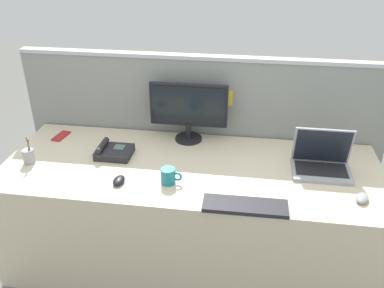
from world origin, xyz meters
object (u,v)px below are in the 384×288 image
at_px(desk_phone, 113,151).
at_px(computer_mouse_right_hand, 362,198).
at_px(laptop, 322,160).
at_px(pen_cup, 29,156).
at_px(desktop_monitor, 189,109).
at_px(keyboard_main, 245,206).
at_px(coffee_mug, 169,176).
at_px(cell_phone_red_case, 61,136).
at_px(computer_mouse_left_hand, 119,180).

xyz_separation_m(desk_phone, computer_mouse_right_hand, (1.41, -0.26, -0.01)).
bearing_deg(laptop, computer_mouse_right_hand, -57.53).
distance_m(laptop, desk_phone, 1.23).
bearing_deg(desk_phone, pen_cup, -161.50).
distance_m(desktop_monitor, keyboard_main, 0.82).
xyz_separation_m(laptop, coffee_mug, (-0.84, -0.26, -0.02)).
bearing_deg(keyboard_main, coffee_mug, 158.15).
bearing_deg(laptop, keyboard_main, -134.60).
relative_size(keyboard_main, cell_phone_red_case, 2.94).
xyz_separation_m(keyboard_main, cell_phone_red_case, (-1.24, 0.60, -0.01)).
height_order(desktop_monitor, coffee_mug, desktop_monitor).
height_order(laptop, cell_phone_red_case, laptop).
bearing_deg(cell_phone_red_case, coffee_mug, -19.97).
distance_m(laptop, cell_phone_red_case, 1.67).
distance_m(desk_phone, pen_cup, 0.49).
height_order(computer_mouse_right_hand, coffee_mug, coffee_mug).
xyz_separation_m(desktop_monitor, computer_mouse_right_hand, (0.99, -0.55, -0.20)).
xyz_separation_m(desktop_monitor, pen_cup, (-0.89, -0.44, -0.17)).
relative_size(laptop, computer_mouse_right_hand, 3.27).
distance_m(laptop, pen_cup, 1.71).
distance_m(desk_phone, keyboard_main, 0.91).
distance_m(computer_mouse_right_hand, pen_cup, 1.88).
xyz_separation_m(laptop, cell_phone_red_case, (-1.66, 0.18, -0.06)).
distance_m(cell_phone_red_case, coffee_mug, 0.93).
xyz_separation_m(desktop_monitor, computer_mouse_left_hand, (-0.30, -0.57, -0.20)).
bearing_deg(cell_phone_red_case, laptop, 1.98).
bearing_deg(laptop, cell_phone_red_case, 173.83).
bearing_deg(cell_phone_red_case, desktop_monitor, 14.25).
relative_size(desk_phone, computer_mouse_left_hand, 2.11).
distance_m(laptop, computer_mouse_left_hand, 1.15).
height_order(cell_phone_red_case, coffee_mug, coffee_mug).
relative_size(desk_phone, coffee_mug, 1.79).
distance_m(desk_phone, computer_mouse_right_hand, 1.43).
bearing_deg(desk_phone, computer_mouse_right_hand, -10.57).
height_order(laptop, coffee_mug, laptop).
relative_size(laptop, keyboard_main, 0.77).
height_order(desktop_monitor, keyboard_main, desktop_monitor).
bearing_deg(keyboard_main, laptop, 44.81).
bearing_deg(computer_mouse_left_hand, desk_phone, 116.28).
bearing_deg(keyboard_main, computer_mouse_left_hand, 169.29).
bearing_deg(coffee_mug, desk_phone, 147.95).
distance_m(laptop, computer_mouse_right_hand, 0.33).
height_order(desk_phone, computer_mouse_left_hand, desk_phone).
height_order(keyboard_main, cell_phone_red_case, keyboard_main).
bearing_deg(laptop, coffee_mug, -162.85).
bearing_deg(computer_mouse_right_hand, keyboard_main, -145.02).
bearing_deg(desk_phone, cell_phone_red_case, 155.79).
height_order(desk_phone, computer_mouse_right_hand, desk_phone).
bearing_deg(desktop_monitor, keyboard_main, -60.44).
bearing_deg(cell_phone_red_case, pen_cup, -88.43).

